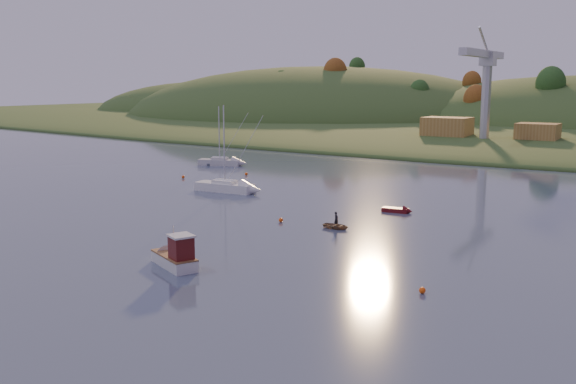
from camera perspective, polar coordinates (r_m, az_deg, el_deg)
The scene contains 21 objects.
ground at distance 56.60m, azimuth -22.79°, elevation -7.15°, with size 500.00×500.00×0.00m, color #39485E.
far_shore at distance 264.20m, azimuth 23.35°, elevation 5.56°, with size 620.00×220.00×1.50m, color #355221.
shore_slope at distance 200.63m, azimuth 20.07°, elevation 4.68°, with size 640.00×150.00×7.00m, color #355221.
hill_left_far at distance 319.99m, azimuth -6.84°, elevation 6.88°, with size 120.00×100.00×32.00m, color #355221.
hill_left at distance 267.21m, azimuth 2.70°, elevation 6.38°, with size 170.00×140.00×44.00m, color #355221.
hillside_trees at distance 220.10m, azimuth 21.28°, elevation 5.01°, with size 280.00×50.00×32.00m, color #204D1B, non-canonical shape.
wharf at distance 157.75m, azimuth 18.24°, elevation 4.00°, with size 42.00×16.00×2.40m, color slate.
shed_west at distance 162.24m, azimuth 13.95°, elevation 5.62°, with size 11.00×8.00×4.80m, color #A17135.
shed_east at distance 157.58m, azimuth 21.31°, elevation 4.98°, with size 9.00×7.00×4.00m, color #A17135.
dock_crane at distance 154.42m, azimuth 17.11°, elevation 9.88°, with size 3.20×28.00×20.30m.
fishing_boat at distance 56.62m, azimuth -10.26°, elevation -5.55°, with size 6.78×4.44×4.16m.
sailboat_near at distance 123.15m, azimuth -6.09°, elevation 2.72°, with size 8.44×4.88×11.22m.
sailboat_far at distance 93.47m, azimuth -5.64°, elevation 0.53°, with size 9.20×3.56×12.46m.
canoe at distance 69.80m, azimuth 4.30°, elevation -3.02°, with size 2.16×3.02×0.63m, color #846549.
paddler at distance 69.69m, azimuth 4.30°, elevation -2.62°, with size 0.59×0.38×1.61m, color black.
red_tender at distance 79.27m, azimuth 10.02°, elevation -1.63°, with size 3.83×1.72×1.26m.
grey_dinghy at distance 123.22m, azimuth -6.48°, elevation 2.47°, with size 2.54×2.54×0.98m.
buoy_0 at distance 49.80m, azimuth 11.85°, elevation -8.55°, with size 0.50×0.50×0.50m, color #FD530D.
buoy_1 at distance 72.78m, azimuth -0.64°, elevation -2.51°, with size 0.50×0.50×0.50m, color #FD530D.
buoy_2 at distance 107.17m, azimuth -9.30°, elevation 1.34°, with size 0.50×0.50×0.50m, color #FD530D.
buoy_3 at distance 109.46m, azimuth -3.73°, elevation 1.62°, with size 0.50×0.50×0.50m, color #FD530D.
Camera 1 is at (45.50, -29.77, 15.72)m, focal length 40.00 mm.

